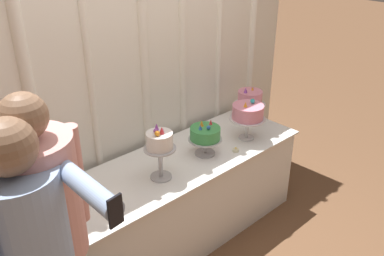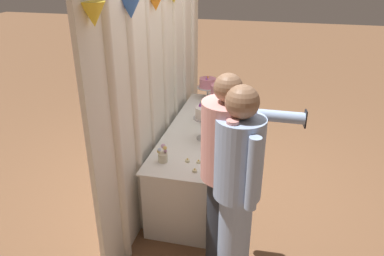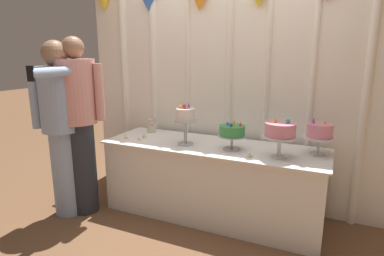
{
  "view_description": "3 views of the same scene",
  "coord_description": "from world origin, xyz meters",
  "px_view_note": "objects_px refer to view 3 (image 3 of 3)",
  "views": [
    {
      "loc": [
        -1.76,
        -1.94,
        2.36
      ],
      "look_at": [
        0.13,
        0.1,
        0.96
      ],
      "focal_mm": 38.79,
      "sensor_mm": 36.0,
      "label": 1
    },
    {
      "loc": [
        -3.67,
        -0.68,
        2.49
      ],
      "look_at": [
        -0.17,
        0.16,
        0.8
      ],
      "focal_mm": 35.01,
      "sensor_mm": 36.0,
      "label": 2
    },
    {
      "loc": [
        1.04,
        -2.67,
        1.6
      ],
      "look_at": [
        -0.21,
        0.08,
        0.88
      ],
      "focal_mm": 29.89,
      "sensor_mm": 36.0,
      "label": 3
    }
  ],
  "objects_px": {
    "cake_display_leftmost": "(185,117)",
    "cake_display_midleft": "(232,132)",
    "flower_vase": "(152,127)",
    "tealight_near_left": "(144,137)",
    "tealight_near_right": "(139,139)",
    "cake_table": "(212,180)",
    "guest_man_dark_suit": "(79,121)",
    "cake_display_rightmost": "(320,132)",
    "tealight_far_left": "(126,137)",
    "tealight_far_right": "(250,155)",
    "cake_display_midright": "(280,131)",
    "guest_girl_blue_dress": "(60,123)"
  },
  "relations": [
    {
      "from": "guest_girl_blue_dress",
      "to": "guest_man_dark_suit",
      "type": "height_order",
      "value": "guest_man_dark_suit"
    },
    {
      "from": "cake_display_rightmost",
      "to": "tealight_near_left",
      "type": "bearing_deg",
      "value": -175.09
    },
    {
      "from": "cake_display_leftmost",
      "to": "cake_display_rightmost",
      "type": "relative_size",
      "value": 1.25
    },
    {
      "from": "cake_table",
      "to": "cake_display_leftmost",
      "type": "relative_size",
      "value": 5.31
    },
    {
      "from": "cake_table",
      "to": "flower_vase",
      "type": "height_order",
      "value": "flower_vase"
    },
    {
      "from": "flower_vase",
      "to": "cake_display_midleft",
      "type": "bearing_deg",
      "value": -13.96
    },
    {
      "from": "tealight_near_right",
      "to": "tealight_near_left",
      "type": "bearing_deg",
      "value": 92.45
    },
    {
      "from": "cake_display_midright",
      "to": "guest_girl_blue_dress",
      "type": "bearing_deg",
      "value": -167.13
    },
    {
      "from": "cake_display_midleft",
      "to": "flower_vase",
      "type": "height_order",
      "value": "cake_display_midleft"
    },
    {
      "from": "cake_display_leftmost",
      "to": "tealight_far_left",
      "type": "xyz_separation_m",
      "value": [
        -0.66,
        -0.05,
        -0.26
      ]
    },
    {
      "from": "tealight_near_right",
      "to": "tealight_far_right",
      "type": "xyz_separation_m",
      "value": [
        1.16,
        -0.06,
        0.0
      ]
    },
    {
      "from": "cake_display_leftmost",
      "to": "cake_display_midright",
      "type": "distance_m",
      "value": 0.89
    },
    {
      "from": "flower_vase",
      "to": "guest_man_dark_suit",
      "type": "xyz_separation_m",
      "value": [
        -0.43,
        -0.64,
        0.15
      ]
    },
    {
      "from": "cake_display_rightmost",
      "to": "cake_display_leftmost",
      "type": "bearing_deg",
      "value": -170.57
    },
    {
      "from": "tealight_near_left",
      "to": "tealight_far_right",
      "type": "relative_size",
      "value": 0.9
    },
    {
      "from": "cake_display_midleft",
      "to": "tealight_far_right",
      "type": "height_order",
      "value": "cake_display_midleft"
    },
    {
      "from": "cake_display_leftmost",
      "to": "cake_display_midright",
      "type": "bearing_deg",
      "value": -1.8
    },
    {
      "from": "cake_display_leftmost",
      "to": "tealight_near_left",
      "type": "height_order",
      "value": "cake_display_leftmost"
    },
    {
      "from": "cake_display_leftmost",
      "to": "cake_display_midleft",
      "type": "relative_size",
      "value": 1.48
    },
    {
      "from": "cake_table",
      "to": "cake_display_rightmost",
      "type": "xyz_separation_m",
      "value": [
        0.94,
        0.11,
        0.57
      ]
    },
    {
      "from": "tealight_near_right",
      "to": "guest_man_dark_suit",
      "type": "xyz_separation_m",
      "value": [
        -0.48,
        -0.31,
        0.21
      ]
    },
    {
      "from": "cake_table",
      "to": "tealight_far_left",
      "type": "xyz_separation_m",
      "value": [
        -0.91,
        -0.14,
        0.38
      ]
    },
    {
      "from": "tealight_far_left",
      "to": "guest_girl_blue_dress",
      "type": "height_order",
      "value": "guest_girl_blue_dress"
    },
    {
      "from": "tealight_far_left",
      "to": "tealight_far_right",
      "type": "xyz_separation_m",
      "value": [
        1.32,
        -0.06,
        -0.0
      ]
    },
    {
      "from": "flower_vase",
      "to": "tealight_near_left",
      "type": "bearing_deg",
      "value": -78.99
    },
    {
      "from": "tealight_far_right",
      "to": "cake_table",
      "type": "bearing_deg",
      "value": 153.84
    },
    {
      "from": "tealight_far_left",
      "to": "tealight_near_left",
      "type": "distance_m",
      "value": 0.19
    },
    {
      "from": "tealight_near_left",
      "to": "tealight_far_right",
      "type": "bearing_deg",
      "value": -8.11
    },
    {
      "from": "cake_table",
      "to": "cake_display_leftmost",
      "type": "xyz_separation_m",
      "value": [
        -0.25,
        -0.09,
        0.63
      ]
    },
    {
      "from": "cake_display_midleft",
      "to": "flower_vase",
      "type": "relative_size",
      "value": 1.7
    },
    {
      "from": "tealight_far_left",
      "to": "guest_man_dark_suit",
      "type": "height_order",
      "value": "guest_man_dark_suit"
    },
    {
      "from": "cake_display_midright",
      "to": "tealight_far_left",
      "type": "xyz_separation_m",
      "value": [
        -1.55,
        -0.03,
        -0.22
      ]
    },
    {
      "from": "cake_display_midright",
      "to": "cake_display_rightmost",
      "type": "xyz_separation_m",
      "value": [
        0.3,
        0.23,
        -0.03
      ]
    },
    {
      "from": "flower_vase",
      "to": "tealight_far_left",
      "type": "xyz_separation_m",
      "value": [
        -0.11,
        -0.33,
        -0.05
      ]
    },
    {
      "from": "cake_display_midleft",
      "to": "tealight_far_right",
      "type": "relative_size",
      "value": 5.5
    },
    {
      "from": "flower_vase",
      "to": "guest_man_dark_suit",
      "type": "relative_size",
      "value": 0.09
    },
    {
      "from": "flower_vase",
      "to": "tealight_near_left",
      "type": "distance_m",
      "value": 0.23
    },
    {
      "from": "tealight_near_right",
      "to": "cake_table",
      "type": "bearing_deg",
      "value": 10.79
    },
    {
      "from": "tealight_far_left",
      "to": "guest_man_dark_suit",
      "type": "distance_m",
      "value": 0.49
    },
    {
      "from": "guest_man_dark_suit",
      "to": "cake_display_rightmost",
      "type": "bearing_deg",
      "value": 14.49
    },
    {
      "from": "flower_vase",
      "to": "guest_man_dark_suit",
      "type": "height_order",
      "value": "guest_man_dark_suit"
    },
    {
      "from": "cake_display_rightmost",
      "to": "tealight_far_right",
      "type": "relative_size",
      "value": 6.54
    },
    {
      "from": "cake_display_leftmost",
      "to": "tealight_near_left",
      "type": "xyz_separation_m",
      "value": [
        -0.5,
        0.05,
        -0.26
      ]
    },
    {
      "from": "cake_display_midleft",
      "to": "cake_display_midright",
      "type": "relative_size",
      "value": 0.79
    },
    {
      "from": "cake_display_rightmost",
      "to": "tealight_far_left",
      "type": "height_order",
      "value": "cake_display_rightmost"
    },
    {
      "from": "cake_display_midright",
      "to": "cake_display_rightmost",
      "type": "bearing_deg",
      "value": 37.09
    },
    {
      "from": "cake_display_rightmost",
      "to": "tealight_near_right",
      "type": "relative_size",
      "value": 7.97
    },
    {
      "from": "flower_vase",
      "to": "tealight_far_right",
      "type": "height_order",
      "value": "flower_vase"
    },
    {
      "from": "tealight_near_right",
      "to": "guest_man_dark_suit",
      "type": "bearing_deg",
      "value": -147.2
    },
    {
      "from": "cake_display_midleft",
      "to": "guest_girl_blue_dress",
      "type": "xyz_separation_m",
      "value": [
        -1.56,
        -0.51,
        0.05
      ]
    }
  ]
}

